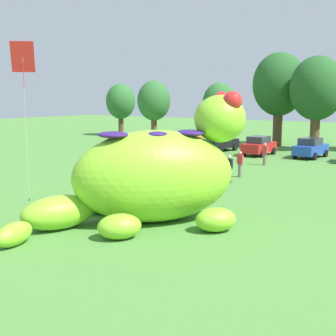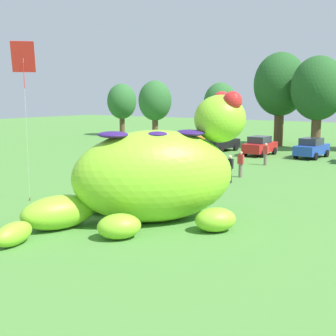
% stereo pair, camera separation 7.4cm
% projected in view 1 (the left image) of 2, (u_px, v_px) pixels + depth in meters
% --- Properties ---
extents(ground_plane, '(160.00, 160.00, 0.00)m').
position_uv_depth(ground_plane, '(118.00, 219.00, 19.69)').
color(ground_plane, '#4C8438').
extents(giant_inflatable_creature, '(7.56, 10.23, 5.47)m').
position_uv_depth(giant_inflatable_creature, '(154.00, 175.00, 19.08)').
color(giant_inflatable_creature, '#8CD12D').
rests_on(giant_inflatable_creature, ground).
extents(car_orange, '(1.99, 4.12, 1.72)m').
position_uv_depth(car_orange, '(186.00, 140.00, 46.27)').
color(car_orange, orange).
rests_on(car_orange, ground).
extents(car_black, '(2.28, 4.26, 1.72)m').
position_uv_depth(car_black, '(220.00, 142.00, 43.83)').
color(car_black, black).
rests_on(car_black, ground).
extents(car_red, '(1.97, 4.12, 1.72)m').
position_uv_depth(car_red, '(259.00, 146.00, 40.80)').
color(car_red, red).
rests_on(car_red, ground).
extents(car_blue, '(2.16, 4.21, 1.72)m').
position_uv_depth(car_blue, '(311.00, 148.00, 39.14)').
color(car_blue, '#2347B7').
rests_on(car_blue, ground).
extents(tree_far_left, '(3.88, 3.88, 6.89)m').
position_uv_depth(tree_far_left, '(121.00, 102.00, 60.69)').
color(tree_far_left, brown).
rests_on(tree_far_left, ground).
extents(tree_left, '(4.01, 4.01, 7.11)m').
position_uv_depth(tree_left, '(154.00, 101.00, 55.15)').
color(tree_left, brown).
rests_on(tree_left, ground).
extents(tree_mid_left, '(3.83, 3.83, 6.80)m').
position_uv_depth(tree_mid_left, '(219.00, 103.00, 52.81)').
color(tree_mid_left, brown).
rests_on(tree_mid_left, ground).
extents(tree_centre_left, '(5.51, 5.51, 9.79)m').
position_uv_depth(tree_centre_left, '(279.00, 85.00, 47.84)').
color(tree_centre_left, brown).
rests_on(tree_centre_left, ground).
extents(tree_centre, '(5.10, 5.10, 9.05)m').
position_uv_depth(tree_centre, '(317.00, 89.00, 43.48)').
color(tree_centre, brown).
rests_on(tree_centre, ground).
extents(spectator_near_inflatable, '(0.38, 0.26, 1.71)m').
position_uv_depth(spectator_near_inflatable, '(229.00, 169.00, 27.83)').
color(spectator_near_inflatable, black).
rests_on(spectator_near_inflatable, ground).
extents(spectator_mid_field, '(0.38, 0.26, 1.71)m').
position_uv_depth(spectator_mid_field, '(240.00, 164.00, 29.76)').
color(spectator_mid_field, '#726656').
rests_on(spectator_mid_field, ground).
extents(spectator_by_cars, '(0.38, 0.26, 1.71)m').
position_uv_depth(spectator_by_cars, '(125.00, 173.00, 26.25)').
color(spectator_by_cars, '#726656').
rests_on(spectator_by_cars, ground).
extents(spectator_wandering, '(0.38, 0.26, 1.71)m').
position_uv_depth(spectator_wandering, '(170.00, 156.00, 33.92)').
color(spectator_wandering, '#2D334C').
rests_on(spectator_wandering, ground).
extents(spectator_far_side, '(0.38, 0.26, 1.71)m').
position_uv_depth(spectator_far_side, '(265.00, 154.00, 34.92)').
color(spectator_far_side, '#726656').
rests_on(spectator_far_side, ground).
extents(tethered_flying_kite, '(1.13, 1.13, 7.86)m').
position_uv_depth(tethered_flying_kite, '(23.00, 59.00, 22.07)').
color(tethered_flying_kite, brown).
rests_on(tethered_flying_kite, ground).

